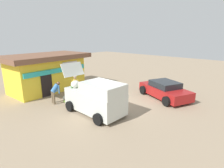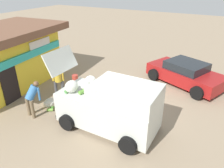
{
  "view_description": "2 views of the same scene",
  "coord_description": "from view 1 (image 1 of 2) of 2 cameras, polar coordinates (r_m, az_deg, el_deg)",
  "views": [
    {
      "loc": [
        -8.59,
        -7.8,
        4.55
      ],
      "look_at": [
        0.21,
        0.31,
        1.28
      ],
      "focal_mm": 28.3,
      "sensor_mm": 36.0,
      "label": 1
    },
    {
      "loc": [
        -7.95,
        -3.66,
        5.35
      ],
      "look_at": [
        -0.35,
        0.42,
        1.04
      ],
      "focal_mm": 34.32,
      "sensor_mm": 36.0,
      "label": 2
    }
  ],
  "objects": [
    {
      "name": "unloaded_banana_pile",
      "position": [
        13.24,
        -14.27,
        -4.39
      ],
      "size": [
        0.83,
        0.72,
        0.42
      ],
      "color": "silver",
      "rests_on": "ground_plane"
    },
    {
      "name": "storefront_bar",
      "position": [
        16.06,
        -20.27,
        3.83
      ],
      "size": [
        7.11,
        4.53,
        3.07
      ],
      "color": "yellow",
      "rests_on": "ground_plane"
    },
    {
      "name": "parked_sedan",
      "position": [
        13.88,
        16.6,
        -1.83
      ],
      "size": [
        3.39,
        4.47,
        1.28
      ],
      "color": "maroon",
      "rests_on": "ground_plane"
    },
    {
      "name": "paint_bucket",
      "position": [
        15.28,
        -7.21,
        -1.4
      ],
      "size": [
        0.34,
        0.34,
        0.38
      ],
      "primitive_type": "cylinder",
      "color": "#BF3F33",
      "rests_on": "ground_plane"
    },
    {
      "name": "vendor_standing",
      "position": [
        13.82,
        -11.75,
        -0.25
      ],
      "size": [
        0.47,
        0.49,
        1.62
      ],
      "color": "#4C4C51",
      "rests_on": "ground_plane"
    },
    {
      "name": "delivery_van",
      "position": [
        10.59,
        -5.27,
        -4.35
      ],
      "size": [
        2.11,
        4.28,
        2.84
      ],
      "color": "silver",
      "rests_on": "ground_plane"
    },
    {
      "name": "ground_plane",
      "position": [
        12.46,
        0.37,
        -6.12
      ],
      "size": [
        60.0,
        60.0,
        0.0
      ],
      "primitive_type": "plane",
      "color": "gray"
    },
    {
      "name": "customer_bending",
      "position": [
        12.76,
        -17.92,
        -2.08
      ],
      "size": [
        0.71,
        0.6,
        1.51
      ],
      "color": "#726047",
      "rests_on": "ground_plane"
    }
  ]
}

